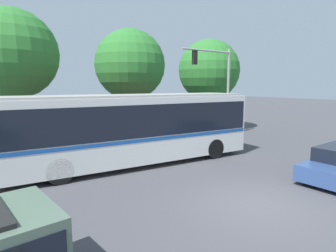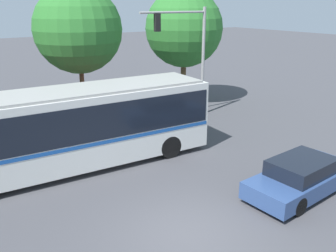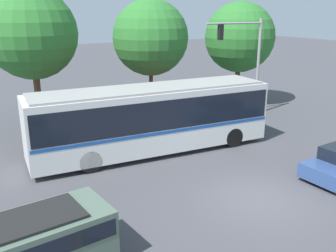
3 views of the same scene
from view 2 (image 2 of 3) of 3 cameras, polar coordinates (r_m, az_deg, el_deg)
ground_plane at (r=11.11m, az=2.92°, el=-16.58°), size 140.00×140.00×0.00m
city_bus at (r=14.87m, az=-15.34°, el=0.16°), size 11.94×3.31×3.25m
sedan_foreground at (r=13.74m, az=20.33°, el=-7.49°), size 4.71×2.09×1.31m
traffic_light_pole at (r=20.78m, az=3.47°, el=12.30°), size 4.26×0.24×6.25m
flowering_hedge at (r=18.63m, az=-19.41°, el=-0.19°), size 9.57×1.16×1.45m
street_tree_centre at (r=20.95m, az=-13.97°, el=14.52°), size 4.79×4.79×7.47m
street_tree_right at (r=24.14m, az=2.53°, el=15.09°), size 4.98×4.98×7.38m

